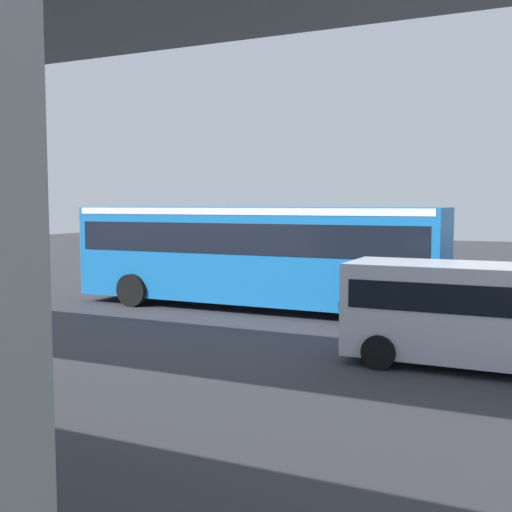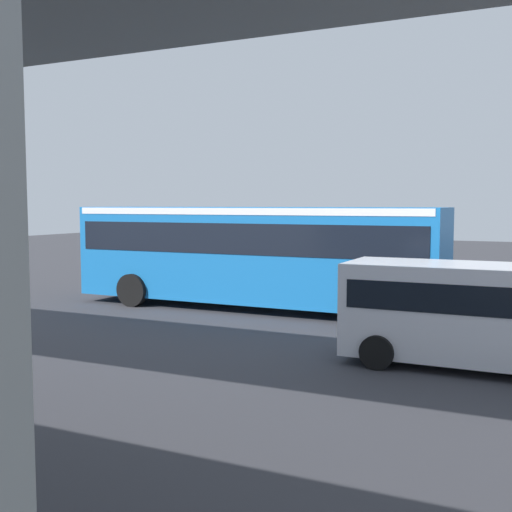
{
  "view_description": "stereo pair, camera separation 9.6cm",
  "coord_description": "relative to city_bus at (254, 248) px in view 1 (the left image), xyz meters",
  "views": [
    {
      "loc": [
        -8.27,
        17.68,
        3.24
      ],
      "look_at": [
        -0.01,
        -0.08,
        1.6
      ],
      "focal_mm": 43.52,
      "sensor_mm": 36.0,
      "label": 1
    },
    {
      "loc": [
        -8.35,
        17.64,
        3.24
      ],
      "look_at": [
        -0.01,
        -0.08,
        1.6
      ],
      "focal_mm": 43.52,
      "sensor_mm": 36.0,
      "label": 2
    }
  ],
  "objects": [
    {
      "name": "lane_dash_centre",
      "position": [
        2.16,
        -3.6,
        -1.88
      ],
      "size": [
        2.0,
        0.2,
        0.01
      ],
      "primitive_type": "cube",
      "color": "silver",
      "rests_on": "ground"
    },
    {
      "name": "city_bus",
      "position": [
        0.0,
        0.0,
        0.0
      ],
      "size": [
        11.54,
        2.85,
        3.15
      ],
      "color": "#196BB7",
      "rests_on": "ground"
    },
    {
      "name": "pedestrian",
      "position": [
        -1.44,
        -4.83,
        -1.0
      ],
      "size": [
        0.38,
        0.38,
        1.79
      ],
      "color": "#2D2D38",
      "rests_on": "ground"
    },
    {
      "name": "traffic_sign",
      "position": [
        -4.54,
        -3.08,
        0.01
      ],
      "size": [
        0.08,
        0.6,
        2.8
      ],
      "color": "slate",
      "rests_on": "ground"
    },
    {
      "name": "lane_dash_leftmost",
      "position": [
        -5.84,
        -3.6,
        -1.88
      ],
      "size": [
        2.0,
        0.2,
        0.01
      ],
      "primitive_type": "cube",
      "color": "silver",
      "rests_on": "ground"
    },
    {
      "name": "ground",
      "position": [
        0.16,
        -0.38,
        -1.88
      ],
      "size": [
        80.0,
        80.0,
        0.0
      ],
      "primitive_type": "plane",
      "color": "#38383D"
    },
    {
      "name": "bicycle_orange",
      "position": [
        -5.66,
        2.17,
        -1.51
      ],
      "size": [
        1.77,
        0.44,
        0.96
      ],
      "color": "black",
      "rests_on": "ground"
    },
    {
      "name": "parked_van",
      "position": [
        -6.83,
        4.45,
        -0.7
      ],
      "size": [
        4.8,
        2.17,
        2.05
      ],
      "color": "silver",
      "rests_on": "ground"
    },
    {
      "name": "lane_dash_right",
      "position": [
        6.16,
        -3.6,
        -1.88
      ],
      "size": [
        2.0,
        0.2,
        0.01
      ],
      "primitive_type": "cube",
      "color": "silver",
      "rests_on": "ground"
    },
    {
      "name": "lane_dash_left",
      "position": [
        -1.84,
        -3.6,
        -1.88
      ],
      "size": [
        2.0,
        0.2,
        0.01
      ],
      "primitive_type": "cube",
      "color": "silver",
      "rests_on": "ground"
    }
  ]
}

